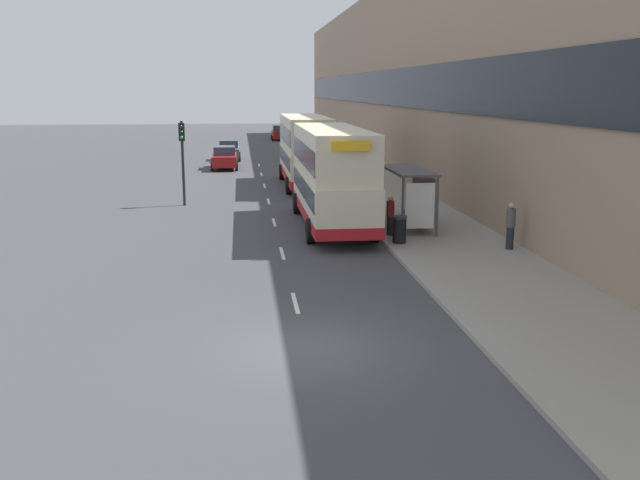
# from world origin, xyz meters

# --- Properties ---
(ground_plane) EXTENTS (220.00, 220.00, 0.00)m
(ground_plane) POSITION_xyz_m (0.00, 0.00, 0.00)
(ground_plane) COLOR #424247
(pavement) EXTENTS (5.00, 93.00, 0.14)m
(pavement) POSITION_xyz_m (6.50, 38.50, 0.07)
(pavement) COLOR gray
(pavement) RESTS_ON ground_plane
(terrace_facade) EXTENTS (3.10, 93.00, 13.40)m
(terrace_facade) POSITION_xyz_m (10.49, 38.50, 6.69)
(terrace_facade) COLOR #9E846B
(terrace_facade) RESTS_ON ground_plane
(lane_mark_0) EXTENTS (0.12, 2.00, 0.01)m
(lane_mark_0) POSITION_xyz_m (0.00, 3.59, 0.01)
(lane_mark_0) COLOR silver
(lane_mark_0) RESTS_ON ground_plane
(lane_mark_1) EXTENTS (0.12, 2.00, 0.01)m
(lane_mark_1) POSITION_xyz_m (0.00, 9.83, 0.01)
(lane_mark_1) COLOR silver
(lane_mark_1) RESTS_ON ground_plane
(lane_mark_2) EXTENTS (0.12, 2.00, 0.01)m
(lane_mark_2) POSITION_xyz_m (0.00, 16.08, 0.01)
(lane_mark_2) COLOR silver
(lane_mark_2) RESTS_ON ground_plane
(lane_mark_3) EXTENTS (0.12, 2.00, 0.01)m
(lane_mark_3) POSITION_xyz_m (0.00, 22.33, 0.01)
(lane_mark_3) COLOR silver
(lane_mark_3) RESTS_ON ground_plane
(lane_mark_4) EXTENTS (0.12, 2.00, 0.01)m
(lane_mark_4) POSITION_xyz_m (0.00, 28.57, 0.01)
(lane_mark_4) COLOR silver
(lane_mark_4) RESTS_ON ground_plane
(lane_mark_5) EXTENTS (0.12, 2.00, 0.01)m
(lane_mark_5) POSITION_xyz_m (0.00, 34.82, 0.01)
(lane_mark_5) COLOR silver
(lane_mark_5) RESTS_ON ground_plane
(lane_mark_6) EXTENTS (0.12, 2.00, 0.01)m
(lane_mark_6) POSITION_xyz_m (0.00, 41.07, 0.01)
(lane_mark_6) COLOR silver
(lane_mark_6) RESTS_ON ground_plane
(bus_shelter) EXTENTS (1.60, 4.20, 2.48)m
(bus_shelter) POSITION_xyz_m (5.77, 13.24, 1.88)
(bus_shelter) COLOR #4C4C51
(bus_shelter) RESTS_ON ground_plane
(double_decker_bus_near) EXTENTS (2.85, 10.63, 4.30)m
(double_decker_bus_near) POSITION_xyz_m (2.47, 14.75, 2.28)
(double_decker_bus_near) COLOR beige
(double_decker_bus_near) RESTS_ON ground_plane
(double_decker_bus_ahead) EXTENTS (2.85, 10.50, 4.30)m
(double_decker_bus_ahead) POSITION_xyz_m (2.53, 28.12, 2.28)
(double_decker_bus_ahead) COLOR beige
(double_decker_bus_ahead) RESTS_ON ground_plane
(car_0) EXTENTS (1.93, 4.16, 1.68)m
(car_0) POSITION_xyz_m (-2.41, 45.40, 0.84)
(car_0) COLOR #4C5156
(car_0) RESTS_ON ground_plane
(car_1) EXTENTS (1.99, 4.57, 1.69)m
(car_1) POSITION_xyz_m (-2.65, 38.70, 0.84)
(car_1) COLOR maroon
(car_1) RESTS_ON ground_plane
(car_2) EXTENTS (1.95, 4.14, 1.76)m
(car_2) POSITION_xyz_m (3.19, 68.89, 0.87)
(car_2) COLOR maroon
(car_2) RESTS_ON ground_plane
(pedestrian_at_shelter) EXTENTS (0.32, 0.32, 1.60)m
(pedestrian_at_shelter) POSITION_xyz_m (4.50, 12.05, 0.96)
(pedestrian_at_shelter) COLOR #23232D
(pedestrian_at_shelter) RESTS_ON ground_plane
(pedestrian_1) EXTENTS (0.34, 0.34, 1.73)m
(pedestrian_1) POSITION_xyz_m (8.37, 9.05, 1.03)
(pedestrian_1) COLOR #23232D
(pedestrian_1) RESTS_ON ground_plane
(litter_bin) EXTENTS (0.55, 0.55, 1.05)m
(litter_bin) POSITION_xyz_m (4.55, 10.55, 0.67)
(litter_bin) COLOR black
(litter_bin) RESTS_ON ground_plane
(traffic_light_far_kerb) EXTENTS (0.30, 0.32, 4.34)m
(traffic_light_far_kerb) POSITION_xyz_m (-4.40, 21.43, 2.94)
(traffic_light_far_kerb) COLOR black
(traffic_light_far_kerb) RESTS_ON ground_plane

